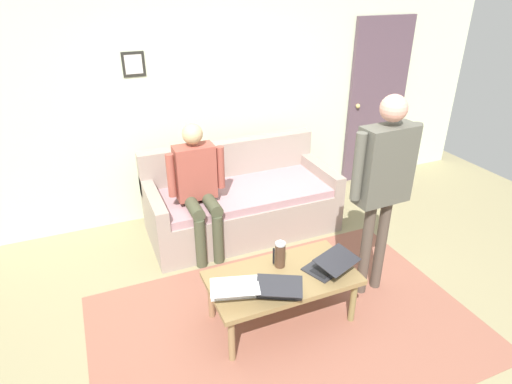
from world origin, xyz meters
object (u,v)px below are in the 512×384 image
object	(u,v)px
french_press	(280,254)
couch	(241,202)
laptop_left	(279,288)
person_standing	(384,174)
person_seated	(198,183)
laptop_right	(234,288)
interior_door	(377,102)
laptop_center	(330,264)
coffee_table	(282,281)

from	to	relation	value
french_press	couch	bearing A→B (deg)	-97.56
couch	french_press	size ratio (longest dim) A/B	7.93
laptop_left	person_standing	bearing A→B (deg)	-168.17
person_seated	laptop_right	bearing A→B (deg)	85.12
couch	french_press	xyz separation A→B (m)	(0.17, 1.31, 0.23)
interior_door	person_standing	xyz separation A→B (m)	(1.42, 1.97, 0.08)
couch	laptop_center	distance (m)	1.52
interior_door	person_standing	size ratio (longest dim) A/B	1.19
laptop_left	laptop_right	xyz separation A→B (m)	(0.30, -0.12, 0.00)
laptop_left	laptop_center	xyz separation A→B (m)	(-0.48, -0.10, 0.00)
laptop_left	laptop_right	world-z (taller)	same
french_press	person_seated	xyz separation A→B (m)	(0.34, -1.08, 0.20)
laptop_center	person_standing	distance (m)	0.81
person_seated	laptop_left	bearing A→B (deg)	98.04
coffee_table	laptop_left	xyz separation A→B (m)	(0.11, 0.17, 0.09)
interior_door	person_standing	world-z (taller)	interior_door
interior_door	person_seated	size ratio (longest dim) A/B	1.60
coffee_table	person_standing	xyz separation A→B (m)	(-0.86, -0.04, 0.73)
laptop_center	french_press	distance (m)	0.39
french_press	laptop_center	bearing A→B (deg)	150.19
person_standing	laptop_center	bearing A→B (deg)	12.33
interior_door	laptop_right	xyz separation A→B (m)	(2.69, 2.04, -0.56)
coffee_table	laptop_center	world-z (taller)	laptop_center
couch	person_seated	world-z (taller)	person_seated
laptop_center	person_seated	bearing A→B (deg)	-62.18
coffee_table	laptop_right	size ratio (longest dim) A/B	2.61
interior_door	person_seated	xyz separation A→B (m)	(2.59, 0.80, -0.30)
person_seated	interior_door	bearing A→B (deg)	-162.78
laptop_right	french_press	world-z (taller)	french_press
interior_door	coffee_table	world-z (taller)	interior_door
couch	laptop_right	world-z (taller)	couch
laptop_left	couch	bearing A→B (deg)	-101.19
laptop_right	french_press	size ratio (longest dim) A/B	1.77
laptop_left	interior_door	bearing A→B (deg)	-137.82
coffee_table	french_press	xyz separation A→B (m)	(-0.04, -0.12, 0.16)
coffee_table	laptop_left	size ratio (longest dim) A/B	2.57
laptop_right	laptop_left	bearing A→B (deg)	157.46
laptop_center	coffee_table	bearing A→B (deg)	-10.81
laptop_center	person_standing	xyz separation A→B (m)	(-0.49, -0.11, 0.63)
interior_door	laptop_right	size ratio (longest dim) A/B	4.72
person_standing	person_seated	distance (m)	1.69
laptop_left	person_standing	xyz separation A→B (m)	(-0.97, -0.20, 0.63)
french_press	person_seated	distance (m)	1.15
french_press	person_standing	distance (m)	1.01
interior_door	coffee_table	distance (m)	3.11
couch	person_seated	xyz separation A→B (m)	(0.51, 0.23, 0.42)
interior_door	person_standing	bearing A→B (deg)	54.08
laptop_center	laptop_right	bearing A→B (deg)	-2.11
coffee_table	person_seated	distance (m)	1.29
laptop_left	person_seated	distance (m)	1.40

